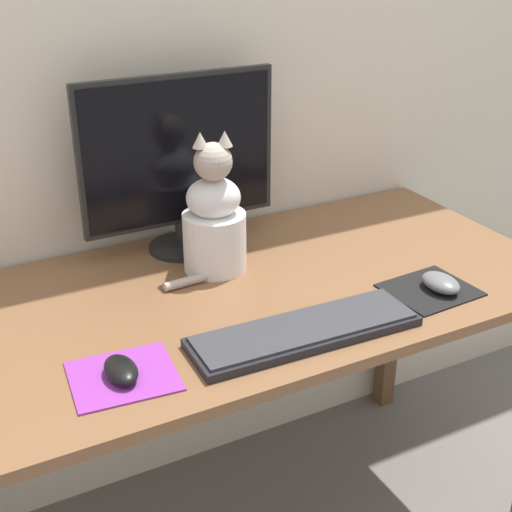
{
  "coord_description": "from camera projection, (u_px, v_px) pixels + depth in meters",
  "views": [
    {
      "loc": [
        -0.62,
        -1.25,
        1.51
      ],
      "look_at": [
        0.0,
        -0.05,
        0.86
      ],
      "focal_mm": 50.0,
      "sensor_mm": 36.0,
      "label": 1
    }
  ],
  "objects": [
    {
      "name": "wall_back",
      "position": [
        170.0,
        36.0,
        1.68
      ],
      "size": [
        7.0,
        0.04,
        2.5
      ],
      "color": "beige",
      "rests_on": "ground_plane"
    },
    {
      "name": "desk",
      "position": [
        245.0,
        326.0,
        1.62
      ],
      "size": [
        1.45,
        0.71,
        0.76
      ],
      "color": "brown",
      "rests_on": "ground_plane"
    },
    {
      "name": "monitor",
      "position": [
        179.0,
        160.0,
        1.67
      ],
      "size": [
        0.48,
        0.17,
        0.43
      ],
      "color": "black",
      "rests_on": "desk"
    },
    {
      "name": "keyboard",
      "position": [
        305.0,
        331.0,
        1.4
      ],
      "size": [
        0.47,
        0.15,
        0.02
      ],
      "rotation": [
        0.0,
        0.0,
        -0.03
      ],
      "color": "black",
      "rests_on": "desk"
    },
    {
      "name": "mousepad_left",
      "position": [
        123.0,
        376.0,
        1.28
      ],
      "size": [
        0.2,
        0.18,
        0.0
      ],
      "rotation": [
        0.0,
        0.0,
        -0.09
      ],
      "color": "purple",
      "rests_on": "desk"
    },
    {
      "name": "mousepad_right",
      "position": [
        430.0,
        290.0,
        1.57
      ],
      "size": [
        0.2,
        0.17,
        0.0
      ],
      "rotation": [
        0.0,
        0.0,
        0.06
      ],
      "color": "black",
      "rests_on": "desk"
    },
    {
      "name": "computer_mouse_left",
      "position": [
        121.0,
        370.0,
        1.27
      ],
      "size": [
        0.06,
        0.1,
        0.03
      ],
      "color": "black",
      "rests_on": "mousepad_left"
    },
    {
      "name": "computer_mouse_right",
      "position": [
        441.0,
        283.0,
        1.56
      ],
      "size": [
        0.07,
        0.1,
        0.03
      ],
      "color": "slate",
      "rests_on": "mousepad_right"
    },
    {
      "name": "cat",
      "position": [
        214.0,
        220.0,
        1.62
      ],
      "size": [
        0.24,
        0.18,
        0.33
      ],
      "rotation": [
        0.0,
        0.0,
        -0.29
      ],
      "color": "white",
      "rests_on": "desk"
    }
  ]
}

